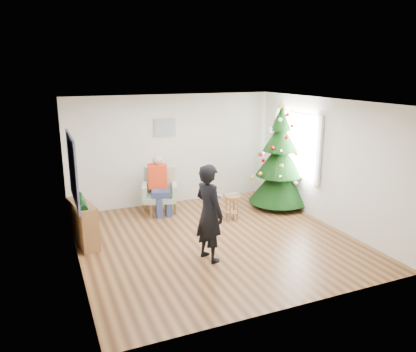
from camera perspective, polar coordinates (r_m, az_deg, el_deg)
name	(u,v)px	position (r m, az deg, el deg)	size (l,w,h in m)	color
floor	(215,239)	(7.85, 1.04, -8.90)	(5.00, 5.00, 0.00)	brown
ceiling	(216,102)	(7.21, 1.14, 10.39)	(5.00, 5.00, 0.00)	white
wall_back	(173,150)	(9.70, -4.92, 3.71)	(5.00, 5.00, 0.00)	silver
wall_front	(295,218)	(5.34, 12.09, -5.84)	(5.00, 5.00, 0.00)	silver
wall_left	(73,189)	(6.84, -18.46, -1.71)	(5.00, 5.00, 0.00)	silver
wall_right	(326,162)	(8.71, 16.30, 1.91)	(5.00, 5.00, 0.00)	silver
window_panel	(297,145)	(9.44, 12.45, 4.34)	(0.04, 1.30, 1.40)	white
curtains	(296,145)	(9.42, 12.30, 4.33)	(0.05, 1.75, 1.50)	white
christmas_tree	(280,161)	(9.50, 10.03, 2.15)	(1.37, 1.37, 2.47)	#3F2816
stool	(232,207)	(8.76, 3.40, -4.39)	(0.36, 0.36, 0.55)	brown
laptop	(232,195)	(8.67, 3.43, -2.65)	(0.30, 0.19, 0.02)	silver
armchair	(160,196)	(9.23, -6.77, -2.86)	(0.90, 0.87, 1.00)	#9BAE8C
seated_person	(159,184)	(9.09, -6.85, -1.14)	(0.51, 0.67, 1.31)	navy
standing_man	(209,213)	(6.77, 0.15, -5.21)	(0.61, 0.40, 1.67)	black
game_controller	(220,196)	(6.73, 1.65, -2.86)	(0.04, 0.13, 0.04)	white
console	(83,224)	(7.86, -17.17, -6.41)	(0.30, 1.00, 0.80)	brown
garland	(81,202)	(7.72, -17.41, -3.50)	(0.14, 0.14, 0.90)	black
tapestry	(73,169)	(7.07, -18.51, 0.91)	(0.03, 1.50, 1.15)	black
framed_picture	(165,127)	(9.52, -6.07, 6.83)	(0.52, 0.05, 0.42)	tan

